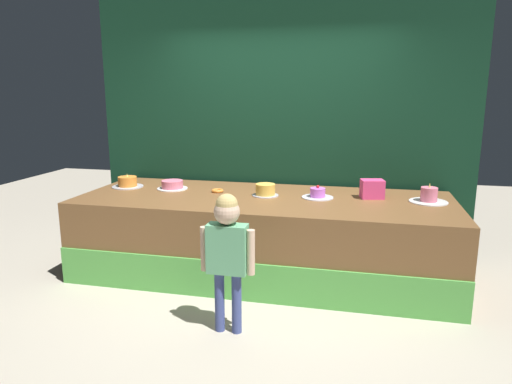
% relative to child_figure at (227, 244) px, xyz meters
% --- Properties ---
extents(ground_plane, '(12.00, 12.00, 0.00)m').
position_rel_child_figure_xyz_m(ground_plane, '(0.02, 0.54, -0.70)').
color(ground_plane, '#BCB29E').
extents(stage_platform, '(3.65, 1.39, 0.79)m').
position_rel_child_figure_xyz_m(stage_platform, '(0.02, 1.22, -0.31)').
color(stage_platform, brown).
rests_on(stage_platform, ground_plane).
extents(curtain_backdrop, '(4.21, 0.08, 2.97)m').
position_rel_child_figure_xyz_m(curtain_backdrop, '(0.02, 2.01, 0.79)').
color(curtain_backdrop, '#113823').
rests_on(curtain_backdrop, ground_plane).
extents(child_figure, '(0.42, 0.19, 1.08)m').
position_rel_child_figure_xyz_m(child_figure, '(0.00, 0.00, 0.00)').
color(child_figure, '#3F4C8C').
rests_on(child_figure, ground_plane).
extents(pink_box, '(0.24, 0.20, 0.18)m').
position_rel_child_figure_xyz_m(pink_box, '(1.05, 1.42, 0.18)').
color(pink_box, '#F7468B').
rests_on(pink_box, stage_platform).
extents(donut, '(0.12, 0.12, 0.03)m').
position_rel_child_figure_xyz_m(donut, '(-0.50, 1.34, 0.10)').
color(donut, orange).
rests_on(donut, stage_platform).
extents(cake_far_left, '(0.34, 0.34, 0.15)m').
position_rel_child_figure_xyz_m(cake_far_left, '(-1.54, 1.37, 0.14)').
color(cake_far_left, silver).
rests_on(cake_far_left, stage_platform).
extents(cake_left, '(0.32, 0.32, 0.09)m').
position_rel_child_figure_xyz_m(cake_left, '(-1.02, 1.39, 0.13)').
color(cake_left, white).
rests_on(cake_left, stage_platform).
extents(cake_center, '(0.26, 0.26, 0.12)m').
position_rel_child_figure_xyz_m(cake_center, '(0.02, 1.29, 0.14)').
color(cake_center, silver).
rests_on(cake_center, stage_platform).
extents(cake_right, '(0.31, 0.31, 0.13)m').
position_rel_child_figure_xyz_m(cake_right, '(0.53, 1.31, 0.12)').
color(cake_right, silver).
rests_on(cake_right, stage_platform).
extents(cake_far_right, '(0.35, 0.35, 0.18)m').
position_rel_child_figure_xyz_m(cake_far_right, '(1.57, 1.36, 0.14)').
color(cake_far_right, white).
rests_on(cake_far_right, stage_platform).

